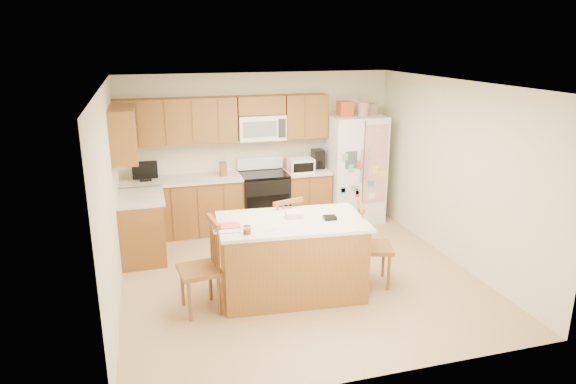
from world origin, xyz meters
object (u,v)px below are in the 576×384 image
object	(u,v)px
island	(291,257)
windsor_chair_left	(202,269)
windsor_chair_right	(372,246)
windsor_chair_back	(282,237)
refrigerator	(354,167)
stove	(264,199)

from	to	relation	value
island	windsor_chair_left	world-z (taller)	windsor_chair_left
island	windsor_chair_right	bearing A→B (deg)	-1.21
island	windsor_chair_back	world-z (taller)	windsor_chair_back
refrigerator	windsor_chair_back	size ratio (longest dim) A/B	1.92
refrigerator	windsor_chair_back	distance (m)	2.48
refrigerator	windsor_chair_right	bearing A→B (deg)	-107.54
island	windsor_chair_left	distance (m)	1.10
stove	windsor_chair_back	xyz separation A→B (m)	(-0.17, -1.78, 0.03)
stove	windsor_chair_back	bearing A→B (deg)	-95.56
stove	refrigerator	bearing A→B (deg)	-2.30
stove	windsor_chair_left	world-z (taller)	stove
island	windsor_chair_back	xyz separation A→B (m)	(0.05, 0.61, 0.02)
windsor_chair_left	windsor_chair_right	bearing A→B (deg)	2.36
stove	windsor_chair_left	distance (m)	2.83
refrigerator	island	size ratio (longest dim) A/B	1.09
stove	windsor_chair_back	distance (m)	1.79
stove	windsor_chair_right	xyz separation A→B (m)	(0.83, -2.41, 0.03)
island	windsor_chair_left	bearing A→B (deg)	-174.23
windsor_chair_left	windsor_chair_right	size ratio (longest dim) A/B	1.02
refrigerator	island	bearing A→B (deg)	-127.59
windsor_chair_left	refrigerator	bearing A→B (deg)	40.19
windsor_chair_right	stove	bearing A→B (deg)	108.95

